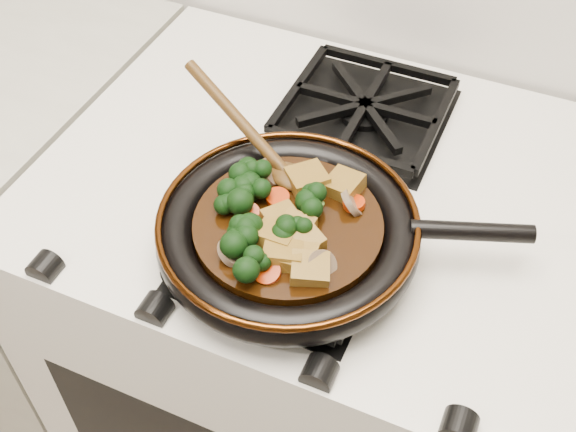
% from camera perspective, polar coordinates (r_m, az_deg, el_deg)
% --- Properties ---
extents(stove, '(0.76, 0.60, 0.90)m').
position_cam_1_polar(stove, '(1.32, 2.39, -11.13)').
color(stove, silver).
rests_on(stove, ground).
extents(burner_grate_front, '(0.23, 0.23, 0.03)m').
position_cam_1_polar(burner_grate_front, '(0.87, -0.16, -2.37)').
color(burner_grate_front, black).
rests_on(burner_grate_front, stove).
extents(burner_grate_back, '(0.23, 0.23, 0.03)m').
position_cam_1_polar(burner_grate_back, '(1.06, 6.07, 8.35)').
color(burner_grate_back, black).
rests_on(burner_grate_back, stove).
extents(skillet, '(0.42, 0.31, 0.05)m').
position_cam_1_polar(skillet, '(0.84, 0.16, -1.20)').
color(skillet, black).
rests_on(skillet, burner_grate_front).
extents(braising_sauce, '(0.22, 0.22, 0.02)m').
position_cam_1_polar(braising_sauce, '(0.84, 0.00, -0.97)').
color(braising_sauce, black).
rests_on(braising_sauce, skillet).
extents(tofu_cube_0, '(0.06, 0.06, 0.03)m').
position_cam_1_polar(tofu_cube_0, '(0.80, 1.01, -2.02)').
color(tofu_cube_0, brown).
rests_on(tofu_cube_0, braising_sauce).
extents(tofu_cube_1, '(0.05, 0.05, 0.03)m').
position_cam_1_polar(tofu_cube_1, '(0.78, 1.73, -4.26)').
color(tofu_cube_1, brown).
rests_on(tofu_cube_1, braising_sauce).
extents(tofu_cube_2, '(0.05, 0.05, 0.03)m').
position_cam_1_polar(tofu_cube_2, '(0.79, -0.38, -2.94)').
color(tofu_cube_2, brown).
rests_on(tofu_cube_2, braising_sauce).
extents(tofu_cube_3, '(0.04, 0.04, 0.02)m').
position_cam_1_polar(tofu_cube_3, '(0.81, 0.68, -0.97)').
color(tofu_cube_3, brown).
rests_on(tofu_cube_3, braising_sauce).
extents(tofu_cube_4, '(0.04, 0.04, 0.02)m').
position_cam_1_polar(tofu_cube_4, '(0.79, 0.88, -3.33)').
color(tofu_cube_4, brown).
rests_on(tofu_cube_4, braising_sauce).
extents(tofu_cube_5, '(0.05, 0.05, 0.03)m').
position_cam_1_polar(tofu_cube_5, '(0.86, 4.44, 2.41)').
color(tofu_cube_5, brown).
rests_on(tofu_cube_5, braising_sauce).
extents(tofu_cube_6, '(0.05, 0.05, 0.02)m').
position_cam_1_polar(tofu_cube_6, '(0.82, -0.51, -0.39)').
color(tofu_cube_6, brown).
rests_on(tofu_cube_6, braising_sauce).
extents(tofu_cube_7, '(0.06, 0.06, 0.03)m').
position_cam_1_polar(tofu_cube_7, '(0.86, 1.56, 2.80)').
color(tofu_cube_7, brown).
rests_on(tofu_cube_7, braising_sauce).
extents(tofu_cube_8, '(0.04, 0.05, 0.03)m').
position_cam_1_polar(tofu_cube_8, '(0.81, -0.86, -1.49)').
color(tofu_cube_8, brown).
rests_on(tofu_cube_8, braising_sauce).
extents(broccoli_floret_0, '(0.09, 0.09, 0.07)m').
position_cam_1_polar(broccoli_floret_0, '(0.81, -3.61, -1.15)').
color(broccoli_floret_0, black).
rests_on(broccoli_floret_0, braising_sauce).
extents(broccoli_floret_1, '(0.08, 0.08, 0.08)m').
position_cam_1_polar(broccoli_floret_1, '(0.83, 2.31, 0.87)').
color(broccoli_floret_1, black).
rests_on(broccoli_floret_1, braising_sauce).
extents(broccoli_floret_2, '(0.09, 0.08, 0.07)m').
position_cam_1_polar(broccoli_floret_2, '(0.84, -4.40, 1.06)').
color(broccoli_floret_2, black).
rests_on(broccoli_floret_2, braising_sauce).
extents(broccoli_floret_3, '(0.08, 0.08, 0.06)m').
position_cam_1_polar(broccoli_floret_3, '(0.77, -2.85, -4.05)').
color(broccoli_floret_3, black).
rests_on(broccoli_floret_3, braising_sauce).
extents(broccoli_floret_4, '(0.09, 0.09, 0.06)m').
position_cam_1_polar(broccoli_floret_4, '(0.80, -3.78, -2.24)').
color(broccoli_floret_4, black).
rests_on(broccoli_floret_4, braising_sauce).
extents(broccoli_floret_5, '(0.07, 0.08, 0.06)m').
position_cam_1_polar(broccoli_floret_5, '(0.81, 0.22, -1.23)').
color(broccoli_floret_5, black).
rests_on(broccoli_floret_5, braising_sauce).
extents(broccoli_floret_6, '(0.09, 0.08, 0.07)m').
position_cam_1_polar(broccoli_floret_6, '(0.87, -3.01, 3.14)').
color(broccoli_floret_6, black).
rests_on(broccoli_floret_6, braising_sauce).
extents(broccoli_floret_7, '(0.09, 0.08, 0.07)m').
position_cam_1_polar(broccoli_floret_7, '(0.85, -2.94, 1.83)').
color(broccoli_floret_7, black).
rests_on(broccoli_floret_7, braising_sauce).
extents(carrot_coin_0, '(0.03, 0.03, 0.01)m').
position_cam_1_polar(carrot_coin_0, '(0.85, 5.23, 0.98)').
color(carrot_coin_0, '#A82704').
rests_on(carrot_coin_0, braising_sauce).
extents(carrot_coin_1, '(0.03, 0.03, 0.02)m').
position_cam_1_polar(carrot_coin_1, '(0.78, -1.67, -4.44)').
color(carrot_coin_1, '#A82704').
rests_on(carrot_coin_1, braising_sauce).
extents(carrot_coin_2, '(0.03, 0.03, 0.01)m').
position_cam_1_polar(carrot_coin_2, '(0.81, 1.27, -1.21)').
color(carrot_coin_2, '#A82704').
rests_on(carrot_coin_2, braising_sauce).
extents(carrot_coin_3, '(0.03, 0.03, 0.01)m').
position_cam_1_polar(carrot_coin_3, '(0.85, -0.82, 1.46)').
color(carrot_coin_3, '#A82704').
rests_on(carrot_coin_3, braising_sauce).
extents(carrot_coin_4, '(0.03, 0.03, 0.02)m').
position_cam_1_polar(carrot_coin_4, '(0.83, -3.14, 0.26)').
color(carrot_coin_4, '#A82704').
rests_on(carrot_coin_4, braising_sauce).
extents(mushroom_slice_0, '(0.04, 0.04, 0.03)m').
position_cam_1_polar(mushroom_slice_0, '(0.84, 5.08, 1.02)').
color(mushroom_slice_0, brown).
rests_on(mushroom_slice_0, braising_sauce).
extents(mushroom_slice_1, '(0.04, 0.05, 0.03)m').
position_cam_1_polar(mushroom_slice_1, '(0.78, 2.62, -3.99)').
color(mushroom_slice_1, brown).
rests_on(mushroom_slice_1, braising_sauce).
extents(mushroom_slice_2, '(0.04, 0.05, 0.03)m').
position_cam_1_polar(mushroom_slice_2, '(0.88, -1.51, 3.44)').
color(mushroom_slice_2, brown).
rests_on(mushroom_slice_2, braising_sauce).
extents(mushroom_slice_3, '(0.04, 0.04, 0.03)m').
position_cam_1_polar(mushroom_slice_3, '(0.79, -4.41, -2.82)').
color(mushroom_slice_3, brown).
rests_on(mushroom_slice_3, braising_sauce).
extents(wooden_spoon, '(0.13, 0.07, 0.19)m').
position_cam_1_polar(wooden_spoon, '(0.89, -2.03, 5.52)').
color(wooden_spoon, '#42290E').
rests_on(wooden_spoon, braising_sauce).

